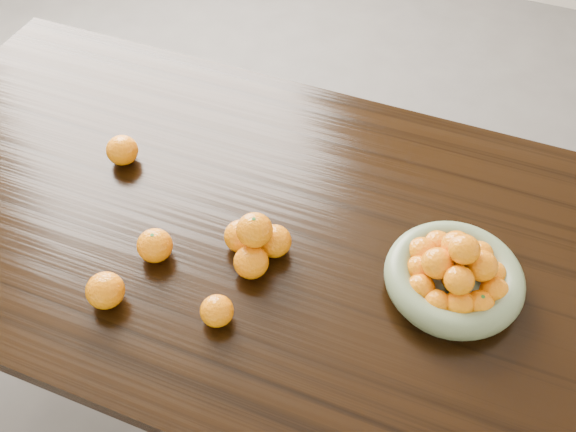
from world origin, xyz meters
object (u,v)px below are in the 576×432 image
at_px(orange_pyramid, 255,242).
at_px(loose_orange_0, 155,245).
at_px(fruit_bowl, 454,275).
at_px(dining_table, 273,251).

height_order(orange_pyramid, loose_orange_0, orange_pyramid).
bearing_deg(orange_pyramid, fruit_bowl, 10.69).
height_order(dining_table, loose_orange_0, loose_orange_0).
relative_size(dining_table, orange_pyramid, 13.80).
distance_m(dining_table, fruit_bowl, 0.42).
height_order(dining_table, fruit_bowl, fruit_bowl).
relative_size(dining_table, loose_orange_0, 26.32).
bearing_deg(loose_orange_0, dining_table, 39.33).
bearing_deg(fruit_bowl, orange_pyramid, -169.31).
distance_m(fruit_bowl, loose_orange_0, 0.62).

